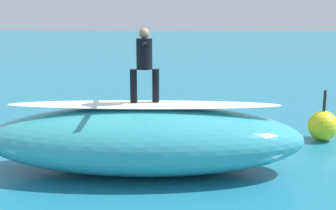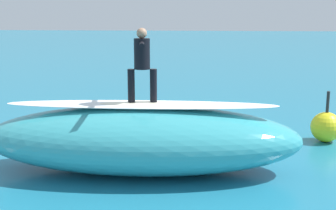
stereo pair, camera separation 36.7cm
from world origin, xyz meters
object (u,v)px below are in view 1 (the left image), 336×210
Objects in this scene: surfboard_riding at (145,104)px; surfer_paddling at (190,129)px; buoy_marker at (323,125)px; surfer_riding at (144,59)px; surfboard_paddling at (186,134)px.

surfboard_riding is 3.12m from surfer_paddling.
buoy_marker is (-4.36, -2.54, -1.05)m from surfboard_riding.
surfboard_paddling is at bearing -114.36° from surfer_riding.
surfer_riding is at bearing 30.19° from buoy_marker.
surfer_paddling is at bearing -116.97° from surfboard_riding.
surfboard_riding is 0.98× the size of surfboard_paddling.
surfer_paddling is (-0.94, -2.71, -2.13)m from surfer_riding.
surfer_paddling is (-0.12, 0.04, 0.18)m from surfboard_paddling.
buoy_marker is at bearing -164.00° from surfer_paddling.
surfboard_paddling is at bearing -3.54° from buoy_marker.
surfboard_paddling is at bearing -114.36° from surfboard_riding.
surfer_paddling is at bearing -2.95° from buoy_marker.
buoy_marker reaches higher than surfboard_paddling.
surfer_riding is 0.67× the size of surfboard_paddling.
surfboard_riding is at bearing 89.83° from surfer_paddling.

